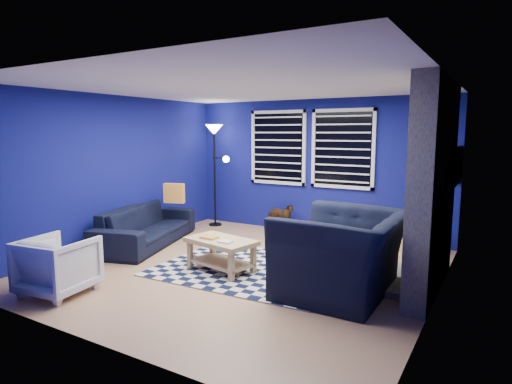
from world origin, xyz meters
TOP-DOWN VIEW (x-y plane):
  - floor at (0.00, 0.00)m, footprint 5.00×5.00m
  - ceiling at (0.00, 0.00)m, footprint 5.00×5.00m
  - wall_back at (0.00, 2.50)m, footprint 5.00×0.00m
  - wall_left at (-2.50, 0.00)m, footprint 0.00×5.00m
  - wall_right at (2.50, 0.00)m, footprint 0.00×5.00m
  - fireplace at (2.36, 0.50)m, footprint 0.65×2.00m
  - window_left at (-0.75, 2.46)m, footprint 1.17×0.06m
  - window_right at (0.55, 2.46)m, footprint 1.17×0.06m
  - tv at (2.45, 2.00)m, footprint 0.07×1.00m
  - rug at (0.13, 0.04)m, footprint 2.57×2.09m
  - sofa at (-2.10, 0.27)m, footprint 2.39×1.50m
  - armchair_big at (1.51, -0.20)m, footprint 1.49×1.31m
  - armchair_bent at (-1.37, -1.90)m, footprint 0.83×0.84m
  - rocking_horse at (-0.58, 2.25)m, footprint 0.31×0.60m
  - coffee_table at (-0.18, -0.27)m, footprint 1.04×0.72m
  - cabinet at (1.80, 2.10)m, footprint 0.64×0.51m
  - floor_lamp at (-1.97, 2.08)m, footprint 0.56×0.34m
  - throw_pillow at (-1.95, 0.81)m, footprint 0.38×0.22m

SIDE VIEW (x-z plane):
  - floor at x=0.00m, z-range 0.00..0.00m
  - rug at x=0.13m, z-range 0.00..0.02m
  - cabinet at x=1.80m, z-range -0.03..0.53m
  - rocking_horse at x=-0.58m, z-range 0.07..0.55m
  - sofa at x=-2.10m, z-range 0.00..0.65m
  - coffee_table at x=-0.18m, z-range 0.09..0.57m
  - armchair_bent at x=-1.37m, z-range 0.00..0.68m
  - armchair_big at x=1.51m, z-range 0.00..0.97m
  - throw_pillow at x=-1.95m, z-range 0.65..1.00m
  - fireplace at x=2.36m, z-range -0.05..2.45m
  - wall_back at x=0.00m, z-range -1.25..3.75m
  - wall_left at x=-2.50m, z-range -1.25..3.75m
  - wall_right at x=2.50m, z-range -1.25..3.75m
  - tv at x=2.45m, z-range 1.11..1.69m
  - window_left at x=-0.75m, z-range 0.89..2.31m
  - window_right at x=0.55m, z-range 0.89..2.31m
  - floor_lamp at x=-1.97m, z-range 0.65..2.70m
  - ceiling at x=0.00m, z-range 2.50..2.50m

